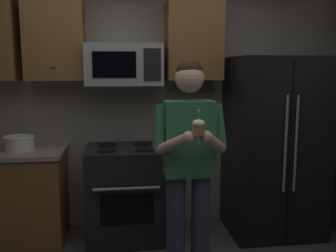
{
  "coord_description": "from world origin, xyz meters",
  "views": [
    {
      "loc": [
        -0.2,
        -2.25,
        1.67
      ],
      "look_at": [
        0.16,
        0.54,
        1.25
      ],
      "focal_mm": 40.13,
      "sensor_mm": 36.0,
      "label": 1
    }
  ],
  "objects_px": {
    "microwave": "(124,65)",
    "person": "(189,158)",
    "oven_range": "(126,193)",
    "refrigerator": "(274,146)",
    "bowl_large_white": "(19,143)",
    "cupcake": "(198,127)"
  },
  "relations": [
    {
      "from": "bowl_large_white",
      "to": "refrigerator",
      "type": "bearing_deg",
      "value": -1.55
    },
    {
      "from": "oven_range",
      "to": "cupcake",
      "type": "bearing_deg",
      "value": -67.66
    },
    {
      "from": "refrigerator",
      "to": "bowl_large_white",
      "type": "distance_m",
      "value": 2.5
    },
    {
      "from": "refrigerator",
      "to": "person",
      "type": "bearing_deg",
      "value": -142.42
    },
    {
      "from": "oven_range",
      "to": "refrigerator",
      "type": "xyz_separation_m",
      "value": [
        1.5,
        -0.04,
        0.44
      ]
    },
    {
      "from": "cupcake",
      "to": "refrigerator",
      "type": "bearing_deg",
      "value": 47.48
    },
    {
      "from": "oven_range",
      "to": "person",
      "type": "bearing_deg",
      "value": -60.13
    },
    {
      "from": "refrigerator",
      "to": "bowl_large_white",
      "type": "xyz_separation_m",
      "value": [
        -2.5,
        0.07,
        0.09
      ]
    },
    {
      "from": "oven_range",
      "to": "person",
      "type": "relative_size",
      "value": 0.53
    },
    {
      "from": "bowl_large_white",
      "to": "cupcake",
      "type": "bearing_deg",
      "value": -38.79
    },
    {
      "from": "microwave",
      "to": "refrigerator",
      "type": "distance_m",
      "value": 1.72
    },
    {
      "from": "oven_range",
      "to": "person",
      "type": "distance_m",
      "value": 1.09
    },
    {
      "from": "bowl_large_white",
      "to": "person",
      "type": "distance_m",
      "value": 1.71
    },
    {
      "from": "microwave",
      "to": "oven_range",
      "type": "bearing_deg",
      "value": -90.02
    },
    {
      "from": "microwave",
      "to": "person",
      "type": "relative_size",
      "value": 0.42
    },
    {
      "from": "microwave",
      "to": "bowl_large_white",
      "type": "distance_m",
      "value": 1.24
    },
    {
      "from": "microwave",
      "to": "cupcake",
      "type": "relative_size",
      "value": 4.26
    },
    {
      "from": "microwave",
      "to": "refrigerator",
      "type": "xyz_separation_m",
      "value": [
        1.5,
        -0.16,
        -0.82
      ]
    },
    {
      "from": "oven_range",
      "to": "bowl_large_white",
      "type": "height_order",
      "value": "bowl_large_white"
    },
    {
      "from": "bowl_large_white",
      "to": "person",
      "type": "xyz_separation_m",
      "value": [
        1.47,
        -0.86,
        0.01
      ]
    },
    {
      "from": "person",
      "to": "cupcake",
      "type": "height_order",
      "value": "person"
    },
    {
      "from": "microwave",
      "to": "cupcake",
      "type": "distance_m",
      "value": 1.43
    }
  ]
}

